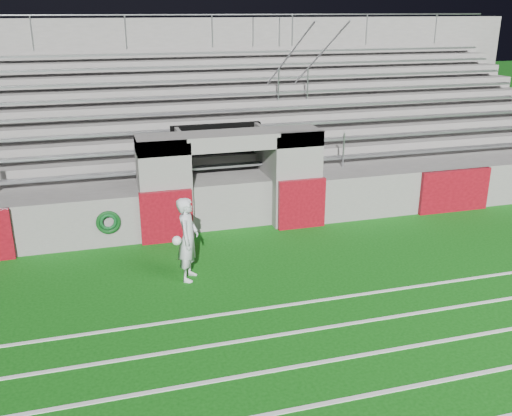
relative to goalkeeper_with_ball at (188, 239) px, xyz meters
name	(u,v)px	position (x,y,z in m)	size (l,w,h in m)	color
ground	(270,284)	(1.63, -0.73, -0.93)	(90.00, 90.00, 0.00)	#0D500E
stadium_structure	(199,139)	(1.63, 7.24, 0.56)	(26.00, 8.48, 5.42)	slate
goalkeeper_with_ball	(188,239)	(0.00, 0.00, 0.00)	(0.71, 0.80, 1.86)	silver
hose_coil	(108,222)	(-1.59, 2.21, -0.25)	(0.60, 0.14, 0.60)	#0C3C13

